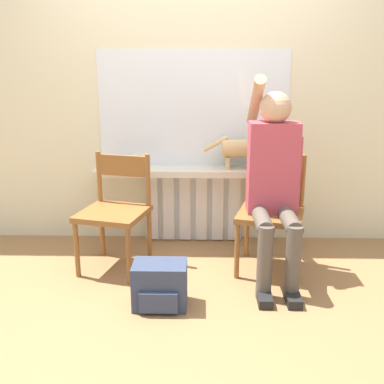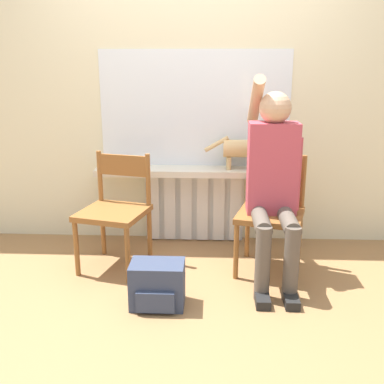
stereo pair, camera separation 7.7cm
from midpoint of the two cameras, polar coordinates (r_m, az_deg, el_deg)
ground_plane at (r=2.88m, az=-1.12°, el=-14.55°), size 12.00×12.00×0.00m
wall_with_window at (r=3.72m, az=-0.43°, el=14.20°), size 7.00×0.06×2.70m
radiator at (r=3.82m, az=-0.43°, el=-1.82°), size 0.83×0.08×0.60m
windowsill at (r=3.65m, az=-0.48°, el=2.63°), size 1.60×0.26×0.05m
window_glass at (r=3.70m, az=-0.44°, el=10.49°), size 1.54×0.01×0.93m
chair_left at (r=3.31m, az=-10.37°, el=-2.23°), size 0.54×0.54×0.83m
chair_right at (r=3.28m, az=9.38°, el=-2.38°), size 0.55×0.55×0.83m
person at (r=3.10m, az=9.69°, el=1.79°), size 0.36×0.99×1.40m
cat at (r=3.63m, az=5.80°, el=5.45°), size 0.53×0.14×0.27m
backpack at (r=2.86m, az=-4.88°, el=-11.71°), size 0.33×0.25×0.28m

